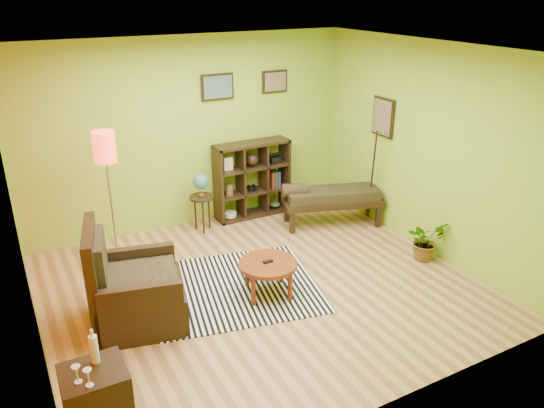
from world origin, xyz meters
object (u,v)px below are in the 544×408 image
coffee_table (268,267)px  floor_lamp (106,160)px  side_cabinet (97,400)px  cube_shelf (253,179)px  armchair (132,293)px  potted_plant (425,244)px  bench (330,197)px  globe_table (201,188)px

coffee_table → floor_lamp: (-1.43, 1.41, 1.13)m
side_cabinet → floor_lamp: floor_lamp is taller
side_cabinet → cube_shelf: (3.11, 3.37, 0.30)m
armchair → potted_plant: (3.81, -0.44, -0.14)m
cube_shelf → bench: size_ratio=0.75×
armchair → potted_plant: bearing=-6.6°
coffee_table → armchair: size_ratio=0.59×
coffee_table → bench: (1.76, 1.30, 0.08)m
floor_lamp → bench: floor_lamp is taller
armchair → globe_table: armchair is taller
side_cabinet → cube_shelf: cube_shelf is taller
cube_shelf → potted_plant: size_ratio=2.23×
globe_table → bench: globe_table is taller
floor_lamp → potted_plant: 4.24m
potted_plant → bench: bearing=108.1°
coffee_table → cube_shelf: cube_shelf is taller
cube_shelf → bench: bearing=-45.9°
potted_plant → armchair: bearing=173.4°
coffee_table → side_cabinet: side_cabinet is taller
coffee_table → globe_table: 2.05m
armchair → globe_table: (1.52, 1.82, 0.32)m
side_cabinet → floor_lamp: size_ratio=0.49×
armchair → bench: size_ratio=0.73×
armchair → bench: (3.31, 1.09, 0.09)m
coffee_table → globe_table: (-0.02, 2.03, 0.31)m
armchair → coffee_table: bearing=-7.7°
coffee_table → cube_shelf: 2.38m
armchair → floor_lamp: size_ratio=0.63×
globe_table → bench: size_ratio=0.56×
side_cabinet → bench: (3.97, 2.48, 0.14)m
side_cabinet → potted_plant: size_ratio=1.70×
side_cabinet → floor_lamp: 2.96m
armchair → side_cabinet: bearing=-115.4°
coffee_table → globe_table: size_ratio=0.77×
globe_table → cube_shelf: size_ratio=0.74×
floor_lamp → cube_shelf: size_ratio=1.54×
armchair → cube_shelf: bearing=38.8°
coffee_table → bench: 2.19m
coffee_table → armchair: 1.56m
potted_plant → coffee_table: bearing=174.2°
coffee_table → side_cabinet: bearing=-151.9°
bench → coffee_table: bearing=-143.5°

